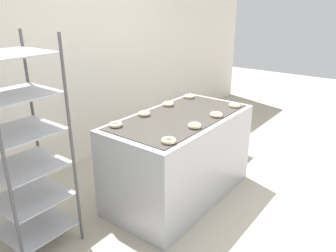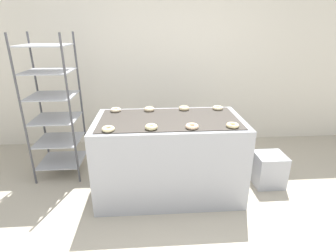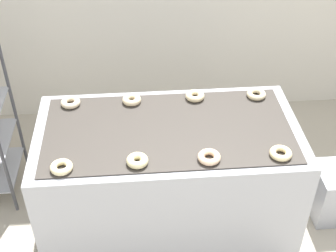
# 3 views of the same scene
# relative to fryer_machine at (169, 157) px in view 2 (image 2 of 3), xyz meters

# --- Properties ---
(ground_plane) EXTENTS (14.00, 14.00, 0.00)m
(ground_plane) POSITION_rel_fryer_machine_xyz_m (-0.00, -0.66, -0.44)
(ground_plane) COLOR #B2A893
(wall_back) EXTENTS (8.00, 0.05, 2.80)m
(wall_back) POSITION_rel_fryer_machine_xyz_m (-0.00, 1.47, 0.96)
(wall_back) COLOR silver
(wall_back) RESTS_ON ground_plane
(fryer_machine) EXTENTS (1.55, 0.82, 0.88)m
(fryer_machine) POSITION_rel_fryer_machine_xyz_m (0.00, 0.00, 0.00)
(fryer_machine) COLOR #A8AAB2
(fryer_machine) RESTS_ON ground_plane
(baking_rack_cart) EXTENTS (0.54, 0.52, 1.73)m
(baking_rack_cart) POSITION_rel_fryer_machine_xyz_m (-1.33, 0.51, 0.44)
(baking_rack_cart) COLOR #4C4C51
(baking_rack_cart) RESTS_ON ground_plane
(glaze_bin) EXTENTS (0.34, 0.32, 0.39)m
(glaze_bin) POSITION_rel_fryer_machine_xyz_m (1.19, 0.06, -0.25)
(glaze_bin) COLOR #A8AAB2
(glaze_bin) RESTS_ON ground_plane
(donut_near_left) EXTENTS (0.12, 0.12, 0.04)m
(donut_near_left) POSITION_rel_fryer_machine_xyz_m (-0.58, -0.30, 0.46)
(donut_near_left) COLOR beige
(donut_near_left) RESTS_ON fryer_machine
(donut_near_midleft) EXTENTS (0.12, 0.12, 0.04)m
(donut_near_midleft) POSITION_rel_fryer_machine_xyz_m (-0.19, -0.28, 0.46)
(donut_near_midleft) COLOR beige
(donut_near_midleft) RESTS_ON fryer_machine
(donut_near_midright) EXTENTS (0.12, 0.12, 0.04)m
(donut_near_midright) POSITION_rel_fryer_machine_xyz_m (0.20, -0.29, 0.46)
(donut_near_midright) COLOR beige
(donut_near_midright) RESTS_ON fryer_machine
(donut_near_right) EXTENTS (0.12, 0.12, 0.04)m
(donut_near_right) POSITION_rel_fryer_machine_xyz_m (0.59, -0.29, 0.46)
(donut_near_right) COLOR beige
(donut_near_right) RESTS_ON fryer_machine
(donut_far_left) EXTENTS (0.12, 0.12, 0.04)m
(donut_far_left) POSITION_rel_fryer_machine_xyz_m (-0.58, 0.29, 0.46)
(donut_far_left) COLOR beige
(donut_far_left) RESTS_ON fryer_machine
(donut_far_midleft) EXTENTS (0.12, 0.12, 0.04)m
(donut_far_midleft) POSITION_rel_fryer_machine_xyz_m (-0.20, 0.29, 0.46)
(donut_far_midleft) COLOR beige
(donut_far_midleft) RESTS_ON fryer_machine
(donut_far_midright) EXTENTS (0.12, 0.12, 0.04)m
(donut_far_midright) POSITION_rel_fryer_machine_xyz_m (0.19, 0.30, 0.46)
(donut_far_midright) COLOR beige
(donut_far_midright) RESTS_ON fryer_machine
(donut_far_right) EXTENTS (0.12, 0.12, 0.04)m
(donut_far_right) POSITION_rel_fryer_machine_xyz_m (0.59, 0.28, 0.46)
(donut_far_right) COLOR beige
(donut_far_right) RESTS_ON fryer_machine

